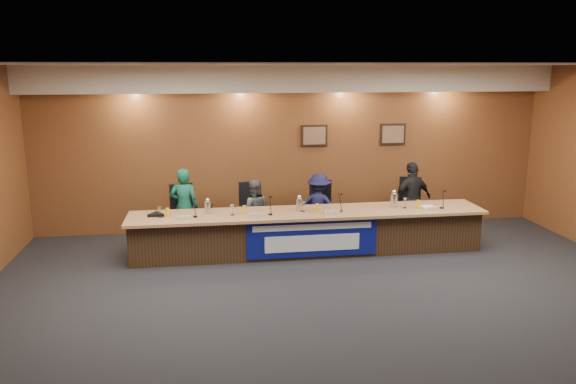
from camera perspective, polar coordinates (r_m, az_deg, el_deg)
The scene contains 40 objects.
floor at distance 7.70m, azimuth 5.30°, elevation -11.80°, with size 10.00×10.00×0.00m, color black.
ceiling at distance 7.01m, azimuth 5.84°, elevation 12.77°, with size 10.00×8.00×0.04m, color silver.
wall_back at distance 11.04m, azimuth 0.59°, elevation 4.45°, with size 10.00×0.04×3.20m, color brown.
soffit at distance 10.69m, azimuth 0.82°, elevation 11.44°, with size 10.00×0.50×0.50m, color beige.
dais_body at distance 9.77m, azimuth 2.04°, elevation -4.17°, with size 6.00×0.80×0.70m, color #392514.
dais_top at distance 9.62m, azimuth 2.11°, elevation -2.12°, with size 6.10×0.95×0.05m, color #A5744A.
banner at distance 9.37m, azimuth 2.49°, elevation -4.72°, with size 2.20×0.02×0.65m, color navy.
banner_text_upper at distance 9.30m, azimuth 2.52°, elevation -3.57°, with size 2.00×0.01×0.10m, color silver.
banner_text_lower at distance 9.39m, azimuth 2.51°, elevation -5.21°, with size 1.60×0.01×0.28m, color silver.
wall_photo_left at distance 11.05m, azimuth 2.68°, elevation 5.75°, with size 0.52×0.04×0.42m, color black.
wall_photo_right at distance 11.46m, azimuth 10.59°, elevation 5.80°, with size 0.52×0.04×0.42m, color black.
panelist_a at distance 10.24m, azimuth -10.49°, elevation -1.51°, with size 0.52×0.34×1.41m, color #12543E.
panelist_b at distance 10.30m, azimuth -3.50°, elevation -1.92°, with size 0.57×0.45×1.18m, color #535459.
panelist_c at distance 10.46m, azimuth 3.17°, elevation -1.50°, with size 0.81×0.46×1.25m, color #14143C.
panelist_d at distance 10.93m, azimuth 12.47°, elevation -0.68°, with size 0.83×0.35×1.42m, color black.
office_chair_a at distance 10.40m, azimuth -10.43°, elevation -2.59°, with size 0.48×0.48×0.08m, color black.
office_chair_b at distance 10.42m, azimuth -3.54°, elevation -2.37°, with size 0.48×0.48×0.08m, color black.
office_chair_c at distance 10.59m, azimuth 3.05°, elevation -2.12°, with size 0.48×0.48×0.08m, color black.
office_chair_d at distance 11.08m, azimuth 12.23°, elevation -1.73°, with size 0.48×0.48×0.08m, color black.
nameplate_a at distance 9.22m, azimuth -10.60°, elevation -2.55°, with size 0.24×0.06×0.09m, color white.
microphone_a at distance 9.36m, azimuth -9.41°, elevation -2.48°, with size 0.07×0.07×0.02m, color black.
juice_glass_a at distance 9.45m, azimuth -12.14°, elevation -2.04°, with size 0.06×0.06×0.15m, color gold.
water_glass_a at distance 9.44m, azimuth -12.90°, elevation -2.01°, with size 0.08×0.08×0.18m, color silver.
nameplate_b at distance 9.23m, azimuth -3.19°, elevation -2.33°, with size 0.24×0.06×0.09m, color white.
microphone_b at distance 9.39m, azimuth -1.82°, elevation -2.27°, with size 0.07×0.07×0.02m, color black.
juice_glass_b at distance 9.43m, azimuth -4.44°, elevation -1.83°, with size 0.06×0.06×0.15m, color gold.
water_glass_b at distance 9.39m, azimuth -5.69°, elevation -1.82°, with size 0.08×0.08×0.18m, color silver.
nameplate_c at distance 9.41m, azimuth 4.60°, elevation -2.05°, with size 0.24×0.06×0.09m, color white.
microphone_c at distance 9.63m, azimuth 5.27°, elevation -1.94°, with size 0.07×0.07×0.02m, color black.
juice_glass_c at distance 9.55m, azimuth 2.98°, elevation -1.63°, with size 0.06×0.06×0.15m, color gold.
water_glass_c at distance 9.57m, azimuth 1.55°, elevation -1.49°, with size 0.08×0.08×0.18m, color silver.
nameplate_d at distance 9.95m, azimuth 14.49°, elevation -1.60°, with size 0.24×0.06×0.09m, color white.
microphone_d at distance 10.17m, azimuth 15.33°, elevation -1.55°, with size 0.07×0.07×0.02m, color black.
juice_glass_d at distance 10.04m, azimuth 13.08°, elevation -1.23°, with size 0.06×0.06×0.15m, color gold.
water_glass_d at distance 10.01m, azimuth 11.80°, elevation -1.12°, with size 0.08×0.08×0.18m, color silver.
carafe_left at distance 9.50m, azimuth -8.16°, elevation -1.59°, with size 0.11×0.11×0.22m, color silver.
carafe_mid at distance 9.61m, azimuth 1.14°, elevation -1.29°, with size 0.11×0.11×0.22m, color silver.
carafe_right at distance 10.02m, azimuth 10.69°, elevation -0.84°, with size 0.12×0.12×0.25m, color silver.
speakerphone at distance 9.56m, azimuth -13.25°, elevation -2.24°, with size 0.32×0.32×0.05m, color black.
paper_stack at distance 10.21m, azimuth 14.13°, elevation -1.48°, with size 0.22×0.30×0.01m, color white.
Camera 1 is at (-1.70, -6.80, 3.18)m, focal length 35.00 mm.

